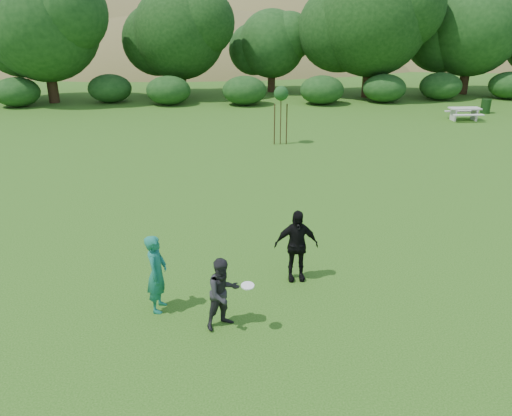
{
  "coord_description": "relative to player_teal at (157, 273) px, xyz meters",
  "views": [
    {
      "loc": [
        -0.81,
        -9.91,
        6.29
      ],
      "look_at": [
        0.0,
        3.0,
        1.1
      ],
      "focal_mm": 35.0,
      "sensor_mm": 36.0,
      "label": 1
    }
  ],
  "objects": [
    {
      "name": "ground",
      "position": [
        2.38,
        0.21,
        -0.9
      ],
      "size": [
        120.0,
        120.0,
        0.0
      ],
      "primitive_type": "plane",
      "color": "#19470C",
      "rests_on": "ground"
    },
    {
      "name": "player_teal",
      "position": [
        0.0,
        0.0,
        0.0
      ],
      "size": [
        0.53,
        0.72,
        1.8
      ],
      "primitive_type": "imported",
      "rotation": [
        0.0,
        0.0,
        1.41
      ],
      "color": "#186D57",
      "rests_on": "ground"
    },
    {
      "name": "player_grey",
      "position": [
        1.44,
        -0.73,
        -0.11
      ],
      "size": [
        0.97,
        0.91,
        1.58
      ],
      "primitive_type": "imported",
      "rotation": [
        0.0,
        0.0,
        0.54
      ],
      "color": "#242426",
      "rests_on": "ground"
    },
    {
      "name": "player_black",
      "position": [
        3.23,
        1.15,
        0.02
      ],
      "size": [
        1.08,
        0.46,
        1.84
      ],
      "primitive_type": "imported",
      "rotation": [
        0.0,
        0.0,
        0.01
      ],
      "color": "black",
      "rests_on": "ground"
    },
    {
      "name": "trash_can_near",
      "position": [
        18.32,
        21.47,
        -0.45
      ],
      "size": [
        0.6,
        0.6,
        0.9
      ],
      "primitive_type": "cylinder",
      "color": "#173714",
      "rests_on": "ground"
    },
    {
      "name": "frisbee",
      "position": [
        1.94,
        -0.98,
        0.2
      ],
      "size": [
        0.27,
        0.27,
        0.06
      ],
      "color": "white",
      "rests_on": "ground"
    },
    {
      "name": "sapling",
      "position": [
        4.29,
        14.42,
        1.52
      ],
      "size": [
        0.7,
        0.7,
        2.85
      ],
      "color": "#392916",
      "rests_on": "ground"
    },
    {
      "name": "picnic_table",
      "position": [
        15.95,
        19.41,
        -0.38
      ],
      "size": [
        1.8,
        1.48,
        0.76
      ],
      "color": "#BAB7AC",
      "rests_on": "ground"
    },
    {
      "name": "hillside",
      "position": [
        1.82,
        68.66,
        -12.87
      ],
      "size": [
        150.0,
        72.0,
        52.0
      ],
      "color": "olive",
      "rests_on": "ground"
    },
    {
      "name": "tree_row",
      "position": [
        5.6,
        28.9,
        3.97
      ],
      "size": [
        53.92,
        10.38,
        9.62
      ],
      "color": "#3A2616",
      "rests_on": "ground"
    }
  ]
}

